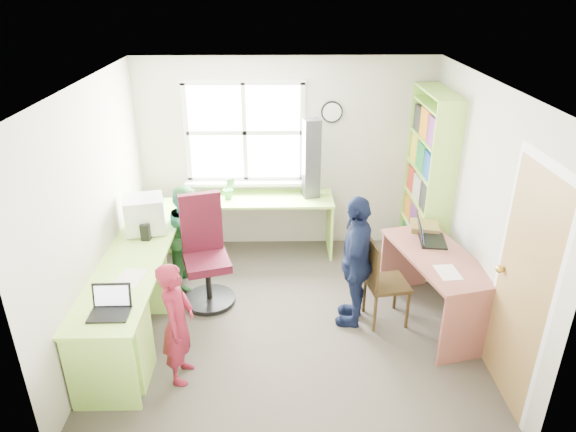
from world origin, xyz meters
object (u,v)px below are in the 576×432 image
object	(u,v)px
bookshelf	(427,185)
wooden_chair	(381,279)
cd_tower	(311,159)
person_navy	(356,261)
swivel_chair	(206,257)
laptop_left	(110,306)
laptop_right	(428,236)
person_green	(189,235)
crt_monitor	(145,214)
right_desk	(436,273)
l_desk	(151,298)
person_red	(178,323)
potted_plant	(229,188)

from	to	relation	value
bookshelf	wooden_chair	distance (m)	1.52
cd_tower	person_navy	xyz separation A→B (m)	(0.36, -1.50, -0.55)
swivel_chair	laptop_left	distance (m)	1.45
laptop_right	laptop_left	bearing A→B (deg)	119.37
person_green	crt_monitor	bearing A→B (deg)	126.54
crt_monitor	person_green	world-z (taller)	person_green
right_desk	laptop_right	size ratio (longest dim) A/B	3.70
l_desk	person_red	xyz separation A→B (m)	(0.36, -0.55, 0.11)
wooden_chair	person_red	distance (m)	2.03
l_desk	wooden_chair	bearing A→B (deg)	5.99
right_desk	bookshelf	bearing A→B (deg)	67.47
swivel_chair	wooden_chair	xyz separation A→B (m)	(1.79, -0.43, -0.02)
wooden_chair	cd_tower	world-z (taller)	cd_tower
swivel_chair	wooden_chair	world-z (taller)	swivel_chair
bookshelf	laptop_right	world-z (taller)	bookshelf
swivel_chair	cd_tower	world-z (taller)	cd_tower
l_desk	cd_tower	size ratio (longest dim) A/B	3.05
person_red	person_green	size ratio (longest dim) A/B	0.96
bookshelf	person_navy	size ratio (longest dim) A/B	1.53
laptop_left	bookshelf	bearing A→B (deg)	33.12
right_desk	potted_plant	size ratio (longest dim) A/B	5.03
bookshelf	laptop_left	size ratio (longest dim) A/B	6.61
l_desk	potted_plant	world-z (taller)	potted_plant
crt_monitor	l_desk	bearing A→B (deg)	-89.90
laptop_right	potted_plant	distance (m)	2.41
l_desk	cd_tower	xyz separation A→B (m)	(1.61, 1.75, 0.78)
cd_tower	laptop_left	bearing A→B (deg)	-138.86
person_navy	laptop_left	bearing A→B (deg)	-53.31
laptop_left	person_navy	bearing A→B (deg)	21.62
l_desk	laptop_right	xyz separation A→B (m)	(2.73, 0.52, 0.36)
crt_monitor	person_navy	xyz separation A→B (m)	(2.16, -0.57, -0.26)
crt_monitor	cd_tower	size ratio (longest dim) A/B	0.48
crt_monitor	laptop_right	xyz separation A→B (m)	(2.92, -0.30, -0.13)
wooden_chair	laptop_left	bearing A→B (deg)	-168.75
bookshelf	l_desk	bearing A→B (deg)	-153.57
laptop_right	person_red	distance (m)	2.61
potted_plant	person_red	bearing A→B (deg)	-96.64
bookshelf	swivel_chair	size ratio (longest dim) A/B	1.76
person_navy	cd_tower	bearing A→B (deg)	-152.42
bookshelf	laptop_right	bearing A→B (deg)	-103.56
laptop_left	person_red	size ratio (longest dim) A/B	0.28
potted_plant	person_navy	world-z (taller)	person_navy
right_desk	wooden_chair	distance (m)	0.54
l_desk	laptop_left	distance (m)	0.73
laptop_left	swivel_chair	bearing A→B (deg)	64.92
bookshelf	wooden_chair	bearing A→B (deg)	-120.58
crt_monitor	cd_tower	world-z (taller)	cd_tower
l_desk	crt_monitor	distance (m)	0.97
bookshelf	swivel_chair	distance (m)	2.69
right_desk	bookshelf	xyz separation A→B (m)	(0.19, 1.24, 0.45)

